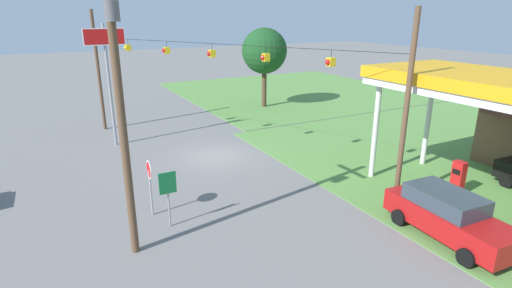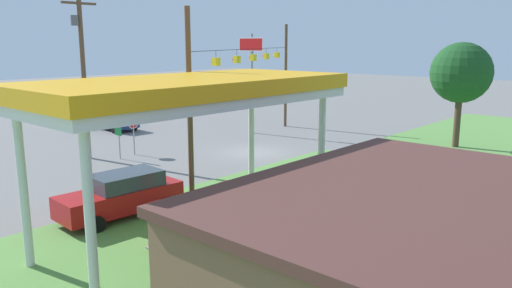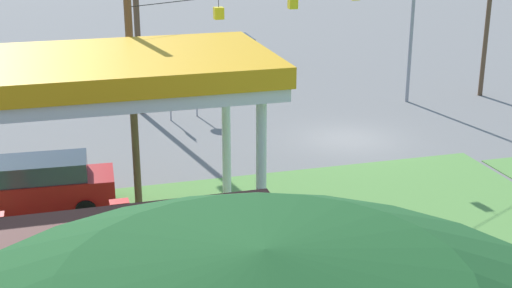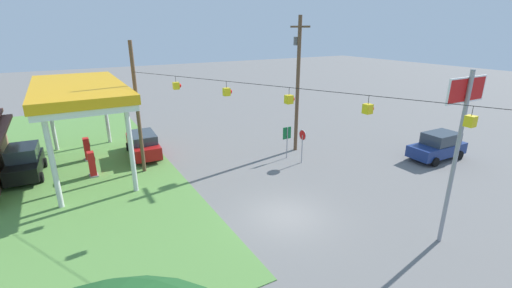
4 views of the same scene
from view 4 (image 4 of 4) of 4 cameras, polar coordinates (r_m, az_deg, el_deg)
The scene contains 12 objects.
ground_plane at distance 18.30m, azimuth 4.89°, elevation -11.90°, with size 160.00×160.00×0.00m, color slate.
gas_station_canopy at distance 25.36m, azimuth -27.47°, elevation 7.73°, with size 12.03×5.36×5.89m.
fuel_pump_near at distance 24.86m, azimuth -25.65°, elevation -3.16°, with size 0.71×0.56×1.71m.
fuel_pump_far at distance 28.06m, azimuth -26.31°, elevation -0.87°, with size 0.71×0.56×1.71m.
car_at_pumps_front at distance 27.42m, azimuth -18.31°, elevation 0.06°, with size 5.18×2.31×1.85m.
car_at_pumps_rear at distance 26.97m, azimuth -34.16°, elevation -2.49°, with size 4.58×2.33×2.05m.
car_on_crossroad at distance 28.75m, azimuth 28.06°, elevation -0.29°, with size 2.19×4.60×2.00m.
stop_sign_roadside at distance 24.59m, azimuth 7.75°, elevation 0.84°, with size 0.80×0.08×2.50m.
stop_sign_overhead at distance 16.42m, azimuth 30.98°, elevation 2.92°, with size 0.22×2.48×7.80m.
route_sign at distance 25.44m, azimuth 5.19°, elevation 1.31°, with size 0.10×0.70×2.40m.
utility_pole_main at distance 26.45m, azimuth 6.95°, elevation 10.78°, with size 2.20×0.44×10.20m.
signal_span_gantry at distance 16.40m, azimuth 5.39°, elevation 2.63°, with size 19.56×10.24×8.63m.
Camera 4 is at (-12.81, 9.15, 9.33)m, focal length 24.00 mm.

